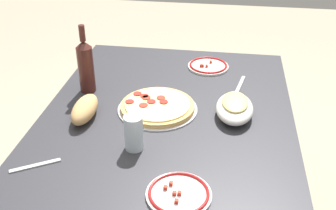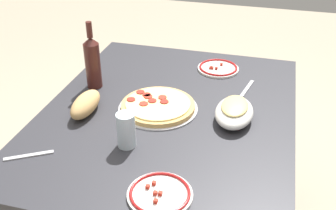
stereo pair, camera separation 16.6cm
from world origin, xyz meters
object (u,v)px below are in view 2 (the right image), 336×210
(wine_bottle, at_px, (93,61))
(side_plate_near, at_px, (160,194))
(water_glass, at_px, (126,130))
(side_plate_far, at_px, (218,68))
(dining_table, at_px, (168,134))
(bread_loaf, at_px, (86,104))
(baked_pasta_dish, at_px, (234,111))
(pepperoni_pizza, at_px, (158,106))

(wine_bottle, height_order, side_plate_near, wine_bottle)
(water_glass, relative_size, side_plate_far, 0.65)
(side_plate_far, bearing_deg, water_glass, 162.86)
(wine_bottle, bearing_deg, water_glass, -142.47)
(dining_table, relative_size, wine_bottle, 4.20)
(dining_table, bearing_deg, wine_bottle, 71.98)
(dining_table, xyz_separation_m, bread_loaf, (-0.10, 0.32, 0.15))
(baked_pasta_dish, xyz_separation_m, side_plate_far, (0.44, 0.13, -0.03))
(water_glass, bearing_deg, dining_table, -17.13)
(pepperoni_pizza, relative_size, side_plate_near, 1.62)
(dining_table, distance_m, bread_loaf, 0.37)
(side_plate_far, distance_m, bread_loaf, 0.71)
(side_plate_near, height_order, bread_loaf, bread_loaf)
(baked_pasta_dish, relative_size, side_plate_far, 1.18)
(baked_pasta_dish, distance_m, side_plate_near, 0.52)
(baked_pasta_dish, height_order, side_plate_far, baked_pasta_dish)
(pepperoni_pizza, relative_size, bread_loaf, 1.59)
(dining_table, relative_size, side_plate_far, 6.35)
(baked_pasta_dish, relative_size, bread_loaf, 1.14)
(baked_pasta_dish, xyz_separation_m, side_plate_near, (-0.49, 0.16, -0.03))
(dining_table, relative_size, pepperoni_pizza, 3.89)
(side_plate_near, bearing_deg, baked_pasta_dish, -18.34)
(pepperoni_pizza, distance_m, bread_loaf, 0.30)
(baked_pasta_dish, distance_m, wine_bottle, 0.67)
(dining_table, distance_m, side_plate_far, 0.48)
(water_glass, relative_size, bread_loaf, 0.63)
(dining_table, distance_m, baked_pasta_dish, 0.31)
(dining_table, xyz_separation_m, side_plate_far, (0.45, -0.14, 0.12))
(side_plate_near, bearing_deg, wine_bottle, 38.65)
(baked_pasta_dish, bearing_deg, water_glass, 127.77)
(water_glass, bearing_deg, baked_pasta_dish, -52.23)
(water_glass, bearing_deg, wine_bottle, 37.53)
(baked_pasta_dish, height_order, wine_bottle, wine_bottle)
(baked_pasta_dish, height_order, side_plate_near, baked_pasta_dish)
(water_glass, height_order, side_plate_near, water_glass)
(wine_bottle, relative_size, bread_loaf, 1.47)
(pepperoni_pizza, bearing_deg, baked_pasta_dish, -90.06)
(dining_table, bearing_deg, side_plate_far, -17.14)
(bread_loaf, bearing_deg, baked_pasta_dish, -79.98)
(water_glass, height_order, side_plate_far, water_glass)
(water_glass, bearing_deg, pepperoni_pizza, -7.61)
(baked_pasta_dish, bearing_deg, pepperoni_pizza, 89.94)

